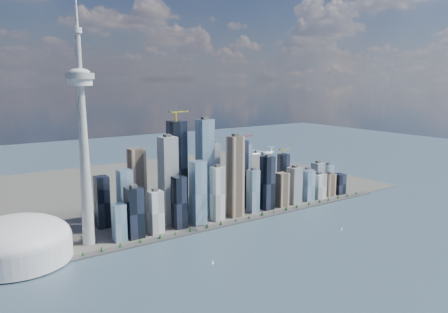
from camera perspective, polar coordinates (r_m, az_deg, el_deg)
ground at (r=880.94m, az=9.05°, el=-13.38°), size 4000.00×4000.00×0.00m
seawall at (r=1062.18m, az=-0.36°, el=-8.99°), size 1100.00×22.00×4.00m
land at (r=1442.21m, az=-10.45°, el=-4.06°), size 1400.00×900.00×3.00m
shoreline_trees at (r=1059.99m, az=-0.36°, el=-8.65°), size 960.53×7.20×8.80m
skyscraper_cluster at (r=1140.67m, az=-0.32°, el=-3.39°), size 736.00×142.00×268.33m
needle_tower at (r=936.61m, az=-17.92°, el=2.65°), size 56.00×56.00×550.50m
dome_stadium at (r=942.44m, az=-25.38°, el=-10.10°), size 200.00×200.00×86.00m
airplane at (r=1002.43m, az=5.03°, el=0.45°), size 71.37×62.94×17.48m
sailboat_west at (r=859.17m, az=-1.48°, el=-13.66°), size 6.48×3.37×9.05m
sailboat_east at (r=1071.92m, az=15.13°, el=-9.10°), size 7.52×3.80×10.48m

